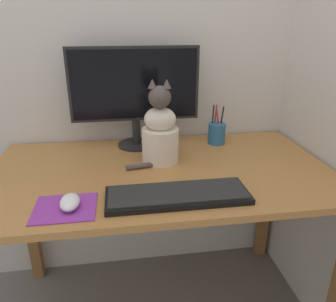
% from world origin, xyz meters
% --- Properties ---
extents(wall_back, '(7.00, 0.04, 2.50)m').
position_xyz_m(wall_back, '(0.00, 0.39, 1.25)').
color(wall_back, beige).
rests_on(wall_back, ground_plane).
extents(desk, '(1.31, 0.72, 0.73)m').
position_xyz_m(desk, '(0.00, 0.00, 0.63)').
color(desk, '#A87038').
rests_on(desk, ground_plane).
extents(monitor, '(0.56, 0.17, 0.44)m').
position_xyz_m(monitor, '(-0.08, 0.27, 0.98)').
color(monitor, black).
rests_on(monitor, desk).
extents(keyboard, '(0.46, 0.16, 0.02)m').
position_xyz_m(keyboard, '(0.02, -0.23, 0.74)').
color(keyboard, black).
rests_on(keyboard, desk).
extents(mousepad_left, '(0.19, 0.17, 0.00)m').
position_xyz_m(mousepad_left, '(-0.33, -0.24, 0.73)').
color(mousepad_left, purple).
rests_on(mousepad_left, desk).
extents(computer_mouse_left, '(0.06, 0.10, 0.04)m').
position_xyz_m(computer_mouse_left, '(-0.31, -0.24, 0.75)').
color(computer_mouse_left, white).
rests_on(computer_mouse_left, mousepad_left).
extents(cat, '(0.23, 0.17, 0.33)m').
position_xyz_m(cat, '(0.01, 0.07, 0.85)').
color(cat, beige).
rests_on(cat, desk).
extents(pen_cup, '(0.08, 0.08, 0.18)m').
position_xyz_m(pen_cup, '(0.29, 0.24, 0.78)').
color(pen_cup, '#286089').
rests_on(pen_cup, desk).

